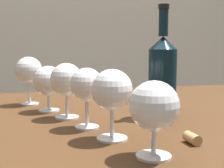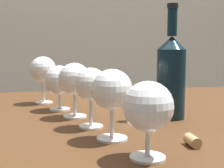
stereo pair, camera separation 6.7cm
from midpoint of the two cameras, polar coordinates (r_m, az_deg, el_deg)
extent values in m
cube|color=#472B16|center=(0.94, 0.22, -6.25)|extent=(1.58, 0.99, 0.03)
cylinder|color=white|center=(0.59, 9.67, -12.82)|extent=(0.06, 0.06, 0.00)
cylinder|color=white|center=(0.58, 9.74, -9.78)|extent=(0.01, 0.01, 0.06)
sphere|color=white|center=(0.56, 9.87, -3.99)|extent=(0.09, 0.09, 0.09)
ellipsoid|color=gold|center=(0.56, 9.87, -3.84)|extent=(0.08, 0.08, 0.04)
cylinder|color=white|center=(0.69, 2.80, -9.69)|extent=(0.07, 0.07, 0.00)
cylinder|color=white|center=(0.68, 2.82, -6.49)|extent=(0.01, 0.01, 0.07)
sphere|color=white|center=(0.67, 2.86, -1.02)|extent=(0.09, 0.09, 0.09)
ellipsoid|color=maroon|center=(0.67, 2.85, -1.27)|extent=(0.08, 0.08, 0.03)
cylinder|color=white|center=(0.79, -1.30, -7.60)|extent=(0.06, 0.06, 0.00)
cylinder|color=white|center=(0.78, -1.31, -4.71)|extent=(0.01, 0.01, 0.08)
sphere|color=white|center=(0.77, -1.32, -0.03)|extent=(0.08, 0.08, 0.08)
ellipsoid|color=pink|center=(0.77, -1.32, -0.34)|extent=(0.07, 0.07, 0.03)
cylinder|color=white|center=(0.90, -4.49, -5.78)|extent=(0.06, 0.06, 0.00)
cylinder|color=white|center=(0.89, -4.51, -3.29)|extent=(0.01, 0.01, 0.07)
sphere|color=white|center=(0.88, -4.55, 0.92)|extent=(0.09, 0.09, 0.09)
ellipsoid|color=#EACC66|center=(0.88, -4.55, 0.71)|extent=(0.08, 0.08, 0.03)
cylinder|color=white|center=(1.00, -7.37, -4.50)|extent=(0.06, 0.06, 0.00)
cylinder|color=white|center=(0.99, -7.40, -2.68)|extent=(0.01, 0.01, 0.06)
sphere|color=white|center=(0.98, -7.46, 0.70)|extent=(0.09, 0.09, 0.09)
ellipsoid|color=#470A16|center=(0.98, -7.46, 0.60)|extent=(0.08, 0.08, 0.04)
cylinder|color=white|center=(1.12, -10.39, -3.27)|extent=(0.06, 0.06, 0.00)
cylinder|color=white|center=(1.11, -10.44, -1.03)|extent=(0.01, 0.01, 0.08)
sphere|color=white|center=(1.11, -10.52, 2.58)|extent=(0.09, 0.09, 0.09)
ellipsoid|color=maroon|center=(1.11, -10.52, 2.44)|extent=(0.08, 0.08, 0.03)
cylinder|color=#0F232D|center=(0.89, 12.57, -0.03)|extent=(0.08, 0.08, 0.19)
cone|color=#0F232D|center=(0.88, 12.77, 7.17)|extent=(0.08, 0.08, 0.03)
cylinder|color=#0F232D|center=(0.88, 12.86, 10.69)|extent=(0.03, 0.03, 0.07)
cylinder|color=black|center=(0.89, 12.94, 13.45)|extent=(0.03, 0.03, 0.01)
cylinder|color=tan|center=(0.67, 16.95, -9.70)|extent=(0.02, 0.04, 0.02)
camera|label=1|loc=(0.03, -87.14, 0.35)|focal=51.34mm
camera|label=2|loc=(0.03, 92.86, -0.35)|focal=51.34mm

